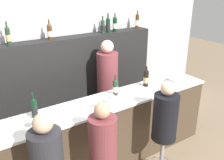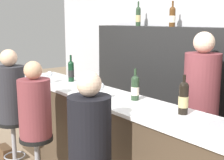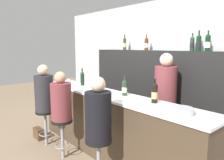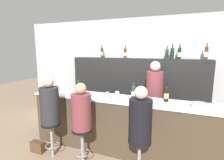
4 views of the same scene
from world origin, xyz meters
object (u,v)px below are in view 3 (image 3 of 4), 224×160
object	(u,v)px
wine_glass_1	(95,87)
metal_bowl	(182,111)
bar_stool_left	(45,119)
guest_seated_right	(98,113)
wine_bottle_backbar_0	(125,44)
wine_bottle_backbar_3	(199,43)
wine_bottle_backbar_4	(208,43)
wine_glass_2	(103,88)
wine_bottle_counter_1	(124,88)
guest_seated_middle	(61,99)
guest_seated_left	(44,91)
wine_bottle_counter_2	(155,93)
bar_stool_middle	(62,129)
bartender	(165,108)
wine_bottle_backbar_1	(146,44)
handbag	(39,133)
wine_bottle_backbar_2	(192,44)
bar_stool_right	(99,150)
wine_glass_0	(69,81)
wine_bottle_counter_0	(82,79)

from	to	relation	value
wine_glass_1	metal_bowl	distance (m)	1.46
bar_stool_left	guest_seated_right	xyz separation A→B (m)	(1.54, 0.00, 0.47)
wine_bottle_backbar_0	wine_bottle_backbar_3	distance (m)	1.65
wine_bottle_backbar_4	wine_glass_2	bearing A→B (deg)	-125.61
wine_bottle_counter_1	guest_seated_middle	xyz separation A→B (m)	(-0.64, -0.70, -0.19)
guest_seated_left	wine_bottle_counter_2	bearing A→B (deg)	21.13
wine_bottle_backbar_3	bar_stool_middle	xyz separation A→B (m)	(-1.20, -1.75, -1.31)
wine_bottle_counter_2	wine_bottle_counter_1	bearing A→B (deg)	180.00
bar_stool_left	bartender	world-z (taller)	bartender
wine_glass_1	wine_glass_2	distance (m)	0.18
wine_glass_2	metal_bowl	size ratio (longest dim) A/B	0.63
wine_bottle_counter_1	wine_bottle_counter_2	xyz separation A→B (m)	(0.56, -0.00, 0.01)
wine_bottle_backbar_1	handbag	size ratio (longest dim) A/B	1.18
wine_bottle_counter_1	guest_seated_left	bearing A→B (deg)	-150.85
wine_bottle_backbar_2	guest_seated_middle	bearing A→B (deg)	-122.03
handbag	wine_glass_2	bearing A→B (deg)	18.56
wine_bottle_backbar_3	bartender	size ratio (longest dim) A/B	0.20
bar_stool_left	bar_stool_right	world-z (taller)	same
wine_bottle_backbar_1	bar_stool_middle	world-z (taller)	wine_bottle_backbar_1
wine_bottle_backbar_0	wine_bottle_backbar_2	xyz separation A→B (m)	(1.54, -0.00, -0.02)
bartender	guest_seated_middle	bearing A→B (deg)	-124.52
bartender	wine_bottle_counter_2	bearing A→B (deg)	-65.68
handbag	wine_bottle_backbar_2	bearing A→B (deg)	40.48
wine_glass_2	guest_seated_right	xyz separation A→B (m)	(0.50, -0.46, -0.18)
metal_bowl	wine_glass_0	bearing A→B (deg)	-177.95
wine_bottle_counter_0	wine_glass_1	world-z (taller)	wine_bottle_counter_0
bar_stool_left	guest_seated_right	distance (m)	1.61
bar_stool_left	wine_bottle_counter_2	bearing A→B (deg)	21.13
guest_seated_right	wine_bottle_counter_0	bearing A→B (deg)	153.69
guest_seated_middle	wine_bottle_counter_1	bearing A→B (deg)	47.43
wine_glass_0	bar_stool_left	world-z (taller)	wine_glass_0
wine_bottle_counter_2	guest_seated_middle	distance (m)	1.40
bar_stool_right	bartender	distance (m)	1.36
wine_bottle_backbar_3	wine_bottle_backbar_4	size ratio (longest dim) A/B	1.03
guest_seated_right	wine_bottle_backbar_2	bearing A→B (deg)	84.55
wine_bottle_counter_0	guest_seated_left	bearing A→B (deg)	-99.88
wine_bottle_backbar_0	handbag	xyz separation A→B (m)	(-0.50, -1.75, -1.69)
wine_bottle_backbar_2	wine_glass_1	xyz separation A→B (m)	(-0.85, -1.28, -0.67)
wine_bottle_counter_1	bar_stool_right	xyz separation A→B (m)	(0.28, -0.70, -0.65)
bar_stool_middle	handbag	bearing A→B (deg)	180.00
wine_bottle_backbar_0	wine_bottle_backbar_3	bearing A→B (deg)	-0.00
wine_bottle_counter_0	bar_stool_middle	distance (m)	1.08
wine_glass_0	bar_stool_middle	world-z (taller)	wine_glass_0
wine_glass_2	bar_stool_right	bearing A→B (deg)	-42.77
wine_bottle_backbar_1	wine_bottle_counter_0	bearing A→B (deg)	-121.50
guest_seated_left	bartender	size ratio (longest dim) A/B	0.49
bar_stool_left	wine_glass_0	bearing A→B (deg)	86.18
wine_bottle_backbar_0	wine_bottle_backbar_2	bearing A→B (deg)	-0.00
wine_glass_2	guest_seated_right	bearing A→B (deg)	-42.77
metal_bowl	bar_stool_middle	world-z (taller)	metal_bowl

